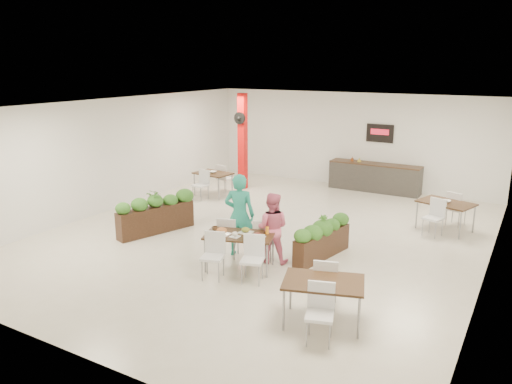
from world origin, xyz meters
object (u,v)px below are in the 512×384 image
(red_column, at_px, (242,140))
(main_table, at_px, (239,240))
(diner_woman, at_px, (272,228))
(planter_left, at_px, (156,212))
(diner_man, at_px, (240,215))
(side_table_b, at_px, (446,206))
(service_counter, at_px, (375,177))
(side_table_a, at_px, (213,176))
(side_table_c, at_px, (323,288))
(planter_right, at_px, (322,236))

(red_column, distance_m, main_table, 6.93)
(diner_woman, distance_m, planter_left, 3.43)
(diner_man, bearing_deg, side_table_b, -149.98)
(service_counter, bearing_deg, diner_man, -97.03)
(red_column, height_order, side_table_a, red_column)
(red_column, relative_size, main_table, 1.67)
(diner_woman, relative_size, side_table_a, 0.93)
(diner_woman, xyz_separation_m, side_table_a, (-4.25, 3.94, -0.14))
(planter_left, xyz_separation_m, side_table_c, (5.38, -2.11, 0.10))
(service_counter, relative_size, main_table, 1.57)
(side_table_a, distance_m, side_table_c, 8.52)
(side_table_b, bearing_deg, planter_left, -131.10)
(side_table_a, bearing_deg, planter_left, -70.84)
(red_column, bearing_deg, side_table_b, -10.07)
(side_table_c, bearing_deg, planter_left, 140.90)
(service_counter, bearing_deg, planter_right, -83.02)
(service_counter, relative_size, side_table_a, 1.81)
(diner_man, relative_size, side_table_b, 1.11)
(planter_left, bearing_deg, side_table_c, -21.45)
(planter_left, bearing_deg, side_table_a, 102.65)
(red_column, bearing_deg, side_table_a, -104.11)
(service_counter, height_order, main_table, service_counter)
(planter_left, bearing_deg, diner_woman, -3.76)
(main_table, height_order, side_table_c, same)
(planter_left, distance_m, side_table_a, 3.81)
(service_counter, distance_m, main_table, 7.77)
(service_counter, xyz_separation_m, side_table_b, (2.77, -3.07, 0.14))
(main_table, height_order, planter_right, planter_right)
(diner_woman, xyz_separation_m, planter_right, (0.85, 0.76, -0.27))
(service_counter, xyz_separation_m, planter_left, (-3.49, -6.87, 0.04))
(service_counter, xyz_separation_m, diner_man, (-0.88, -7.10, 0.43))
(red_column, relative_size, diner_woman, 2.09)
(main_table, bearing_deg, planter_left, 163.64)
(planter_right, bearing_deg, side_table_c, -67.13)
(side_table_b, distance_m, side_table_c, 5.98)
(planter_right, bearing_deg, service_counter, 96.98)
(service_counter, relative_size, planter_left, 1.45)
(main_table, xyz_separation_m, side_table_c, (2.37, -1.23, -0.00))
(planter_right, bearing_deg, planter_left, -172.90)
(main_table, bearing_deg, side_table_a, 129.86)
(planter_left, height_order, side_table_a, planter_left)
(side_table_c, bearing_deg, diner_woman, 118.50)
(service_counter, xyz_separation_m, diner_woman, (-0.08, -7.10, 0.28))
(main_table, height_order, side_table_a, same)
(planter_right, bearing_deg, side_table_b, 58.65)
(planter_left, bearing_deg, planter_right, 7.10)
(diner_woman, bearing_deg, service_counter, -108.45)
(side_table_c, bearing_deg, side_table_a, 119.17)
(service_counter, bearing_deg, side_table_b, -47.90)
(planter_right, bearing_deg, main_table, -131.69)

